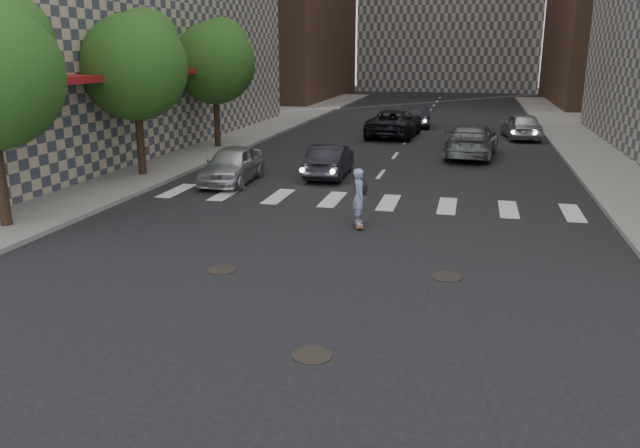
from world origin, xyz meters
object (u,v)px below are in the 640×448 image
(tree_b, at_px, (137,62))
(traffic_car_e, at_px, (419,117))
(traffic_car_c, at_px, (394,123))
(silver_sedan, at_px, (232,165))
(traffic_car_b, at_px, (472,141))
(tree_c, at_px, (216,59))
(traffic_car_a, at_px, (330,161))
(traffic_car_d, at_px, (522,126))
(skateboarder, at_px, (360,197))

(tree_b, height_order, traffic_car_e, tree_b)
(traffic_car_e, bearing_deg, traffic_car_c, 73.79)
(silver_sedan, xyz_separation_m, traffic_car_b, (9.18, 8.57, 0.08))
(tree_c, height_order, silver_sedan, tree_c)
(traffic_car_a, height_order, traffic_car_e, traffic_car_e)
(silver_sedan, relative_size, traffic_car_d, 0.94)
(silver_sedan, bearing_deg, traffic_car_e, 72.44)
(traffic_car_a, xyz_separation_m, traffic_car_c, (1.05, 13.00, 0.14))
(skateboarder, height_order, traffic_car_e, skateboarder)
(skateboarder, height_order, traffic_car_a, skateboarder)
(tree_c, distance_m, silver_sedan, 9.94)
(tree_b, height_order, traffic_car_c, tree_b)
(traffic_car_a, bearing_deg, tree_b, 11.87)
(silver_sedan, bearing_deg, tree_b, 174.27)
(traffic_car_c, height_order, traffic_car_d, traffic_car_c)
(tree_b, relative_size, traffic_car_c, 1.12)
(tree_b, distance_m, traffic_car_c, 17.55)
(traffic_car_c, bearing_deg, traffic_car_e, -97.51)
(silver_sedan, height_order, traffic_car_a, silver_sedan)
(traffic_car_b, distance_m, traffic_car_d, 7.88)
(tree_c, distance_m, traffic_car_d, 18.13)
(tree_b, xyz_separation_m, traffic_car_a, (7.45, 1.86, -3.97))
(traffic_car_a, relative_size, traffic_car_d, 0.90)
(traffic_car_e, bearing_deg, skateboarder, 85.48)
(traffic_car_b, bearing_deg, tree_c, 7.11)
(silver_sedan, xyz_separation_m, traffic_car_a, (3.50, 2.10, -0.05))
(skateboarder, bearing_deg, traffic_car_c, 79.08)
(tree_b, relative_size, skateboarder, 3.72)
(traffic_car_e, bearing_deg, tree_c, 46.57)
(skateboarder, distance_m, traffic_car_e, 25.65)
(traffic_car_b, height_order, traffic_car_c, traffic_car_c)
(traffic_car_c, bearing_deg, silver_sedan, 76.33)
(silver_sedan, bearing_deg, tree_c, 113.29)
(silver_sedan, xyz_separation_m, traffic_car_c, (4.55, 15.10, 0.09))
(skateboarder, distance_m, silver_sedan, 7.95)
(silver_sedan, xyz_separation_m, traffic_car_e, (5.56, 20.48, -0.04))
(tree_c, xyz_separation_m, silver_sedan, (3.95, -8.23, -3.92))
(traffic_car_b, bearing_deg, silver_sedan, 48.66)
(traffic_car_b, xyz_separation_m, traffic_car_d, (2.82, 7.35, -0.03))
(traffic_car_a, relative_size, traffic_car_c, 0.70)
(silver_sedan, bearing_deg, traffic_car_b, 40.68)
(traffic_car_a, bearing_deg, traffic_car_e, -98.57)
(tree_c, xyz_separation_m, traffic_car_d, (15.95, 7.70, -3.87))
(traffic_car_c, xyz_separation_m, traffic_car_d, (7.45, 0.83, -0.04))
(skateboarder, xyz_separation_m, traffic_car_c, (-1.49, 20.26, -0.11))
(tree_b, relative_size, traffic_car_b, 1.18)
(tree_b, xyz_separation_m, traffic_car_b, (13.13, 8.34, -3.84))
(tree_b, bearing_deg, traffic_car_e, 64.83)
(tree_b, xyz_separation_m, traffic_car_e, (9.52, 20.25, -3.96))
(tree_c, relative_size, traffic_car_b, 1.18)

